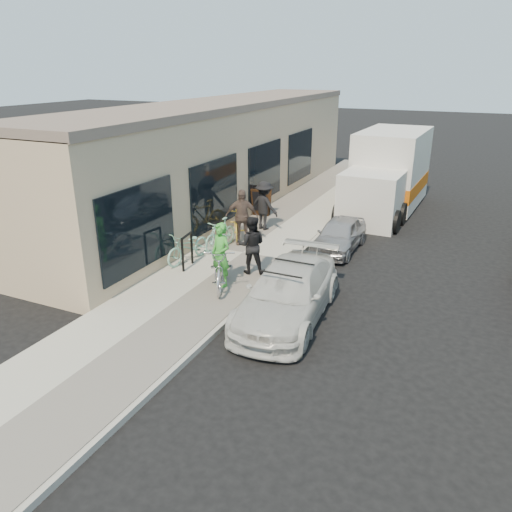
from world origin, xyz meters
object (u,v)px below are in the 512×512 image
(moving_truck, at_px, (388,176))
(man_standing, at_px, (251,245))
(sedan_white, at_px, (288,293))
(sedan_silver, at_px, (339,235))
(sandwich_board, at_px, (261,201))
(woman_rider, at_px, (221,255))
(cruiser_bike_b, at_px, (188,247))
(bystander_a, at_px, (264,206))
(tandem_bike, at_px, (221,265))
(cruiser_bike_c, at_px, (237,221))
(cruiser_bike_a, at_px, (220,234))
(bike_rack, at_px, (187,248))
(bystander_b, at_px, (242,217))

(moving_truck, relative_size, man_standing, 3.96)
(sedan_white, relative_size, sedan_silver, 1.45)
(moving_truck, height_order, man_standing, moving_truck)
(sandwich_board, relative_size, woman_rider, 0.63)
(cruiser_bike_b, relative_size, bystander_a, 1.03)
(tandem_bike, distance_m, cruiser_bike_c, 3.86)
(cruiser_bike_a, relative_size, cruiser_bike_c, 0.87)
(sandwich_board, bearing_deg, bystander_a, -68.45)
(sandwich_board, xyz_separation_m, cruiser_bike_a, (0.38, -3.90, -0.07))
(sedan_silver, bearing_deg, bike_rack, -133.30)
(sandwich_board, relative_size, man_standing, 0.66)
(man_standing, distance_m, cruiser_bike_c, 3.08)
(bike_rack, height_order, cruiser_bike_c, cruiser_bike_c)
(bystander_a, bearing_deg, moving_truck, -107.05)
(bike_rack, relative_size, bystander_b, 0.55)
(bike_rack, height_order, sandwich_board, sandwich_board)
(woman_rider, relative_size, cruiser_bike_c, 0.92)
(sedan_white, distance_m, tandem_bike, 2.22)
(bike_rack, height_order, sedan_silver, bike_rack)
(bystander_b, bearing_deg, moving_truck, 38.38)
(bike_rack, distance_m, tandem_bike, 1.59)
(bike_rack, xyz_separation_m, cruiser_bike_b, (-0.22, 0.41, -0.13))
(bystander_b, bearing_deg, sedan_white, -76.55)
(cruiser_bike_a, distance_m, bystander_b, 0.91)
(sandwich_board, xyz_separation_m, man_standing, (2.07, -5.23, 0.26))
(man_standing, xyz_separation_m, bystander_a, (-1.27, 3.72, 0.04))
(bystander_b, bearing_deg, bike_rack, -126.58)
(moving_truck, xyz_separation_m, woman_rider, (-2.27, -9.74, -0.38))
(man_standing, relative_size, cruiser_bike_c, 0.88)
(cruiser_bike_a, bearing_deg, sedan_silver, 35.15)
(moving_truck, distance_m, bystander_b, 7.37)
(sandwich_board, bearing_deg, cruiser_bike_a, -90.71)
(tandem_bike, bearing_deg, bystander_b, 82.19)
(bike_rack, bearing_deg, man_standing, 13.09)
(cruiser_bike_b, height_order, bystander_b, bystander_b)
(tandem_bike, xyz_separation_m, bystander_a, (-0.93, 4.79, 0.28))
(bike_rack, bearing_deg, moving_truck, 67.71)
(sedan_white, bearing_deg, cruiser_bike_a, 134.01)
(cruiser_bike_b, bearing_deg, man_standing, 9.40)
(woman_rider, xyz_separation_m, cruiser_bike_a, (-1.34, 2.42, -0.36))
(moving_truck, bearing_deg, bike_rack, -110.58)
(sandwich_board, height_order, bystander_a, bystander_a)
(bystander_a, bearing_deg, tandem_bike, 116.89)
(cruiser_bike_b, xyz_separation_m, cruiser_bike_c, (0.29, 2.55, 0.09))
(cruiser_bike_a, xyz_separation_m, bystander_a, (0.42, 2.39, 0.37))
(man_standing, distance_m, cruiser_bike_a, 2.18)
(bike_rack, distance_m, bystander_a, 4.18)
(woman_rider, distance_m, bystander_b, 3.28)
(sandwich_board, distance_m, cruiser_bike_c, 2.71)
(bystander_a, bearing_deg, sedan_white, 134.95)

